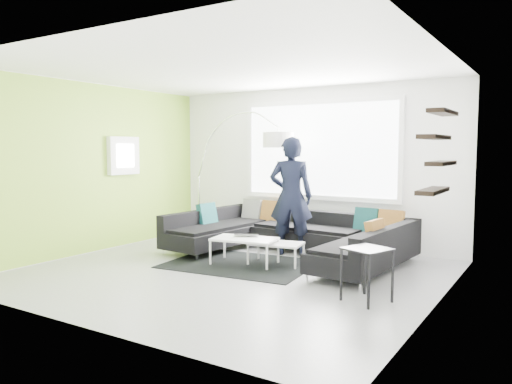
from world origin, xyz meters
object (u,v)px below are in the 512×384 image
arc_lamp (199,176)px  person (291,196)px  coffee_table (260,251)px  side_table (367,275)px  sectional_sofa (286,237)px  laptop (246,236)px

arc_lamp → person: arc_lamp is taller
coffee_table → side_table: side_table is taller
sectional_sofa → side_table: 2.37m
sectional_sofa → coffee_table: sectional_sofa is taller
sectional_sofa → coffee_table: (-0.12, -0.58, -0.14)m
person → laptop: 1.08m
side_table → coffee_table: bearing=155.1°
arc_lamp → side_table: bearing=-17.1°
coffee_table → laptop: bearing=177.6°
arc_lamp → side_table: size_ratio=3.90×
person → sectional_sofa: bearing=81.9°
coffee_table → laptop: (-0.23, -0.03, 0.21)m
sectional_sofa → coffee_table: size_ratio=3.06×
side_table → laptop: (-2.20, 0.88, 0.10)m
laptop → sectional_sofa: bearing=32.4°
person → laptop: bearing=50.9°
coffee_table → person: 1.14m
side_table → person: person is taller
arc_lamp → coffee_table: bearing=-20.1°
coffee_table → side_table: size_ratio=1.97×
coffee_table → laptop: laptop is taller
person → coffee_table: bearing=65.1°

